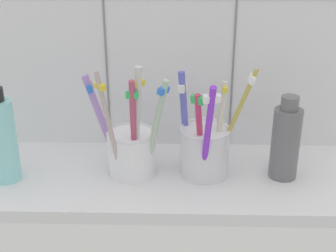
# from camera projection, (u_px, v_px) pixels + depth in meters

# --- Properties ---
(counter_slab) EXTENTS (0.64, 0.22, 0.02)m
(counter_slab) POSITION_uv_depth(u_px,v_px,m) (168.00, 179.00, 0.78)
(counter_slab) COLOR silver
(counter_slab) RESTS_ON ground
(tile_wall_back) EXTENTS (0.64, 0.02, 0.45)m
(tile_wall_back) POSITION_uv_depth(u_px,v_px,m) (170.00, 30.00, 0.80)
(tile_wall_back) COLOR white
(tile_wall_back) RESTS_ON ground
(toothbrush_cup_left) EXTENTS (0.13, 0.09, 0.19)m
(toothbrush_cup_left) POSITION_uv_depth(u_px,v_px,m) (131.00, 147.00, 0.76)
(toothbrush_cup_left) COLOR white
(toothbrush_cup_left) RESTS_ON counter_slab
(toothbrush_cup_right) EXTENTS (0.12, 0.12, 0.18)m
(toothbrush_cup_right) POSITION_uv_depth(u_px,v_px,m) (205.00, 147.00, 0.76)
(toothbrush_cup_right) COLOR silver
(toothbrush_cup_right) RESTS_ON counter_slab
(ceramic_vase) EXTENTS (0.04, 0.04, 0.14)m
(ceramic_vase) POSITION_uv_depth(u_px,v_px,m) (286.00, 141.00, 0.75)
(ceramic_vase) COLOR slate
(ceramic_vase) RESTS_ON counter_slab
(soap_bottle) EXTENTS (0.05, 0.05, 0.15)m
(soap_bottle) POSITION_uv_depth(u_px,v_px,m) (2.00, 139.00, 0.74)
(soap_bottle) COLOR #91E1E1
(soap_bottle) RESTS_ON counter_slab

